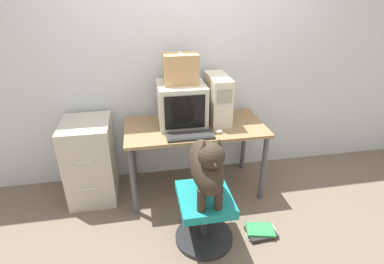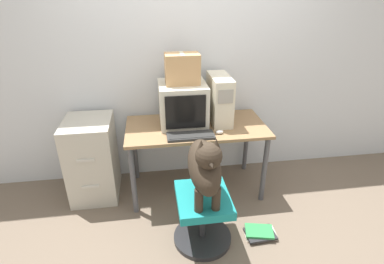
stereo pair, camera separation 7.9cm
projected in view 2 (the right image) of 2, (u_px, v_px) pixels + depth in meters
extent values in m
plane|color=#6B5B4C|center=(201.00, 208.00, 2.96)|extent=(12.00, 12.00, 0.00)
cube|color=silver|center=(190.00, 60.00, 3.05)|extent=(8.00, 0.05, 2.60)
cube|color=olive|center=(196.00, 127.00, 2.94)|extent=(1.37, 0.68, 0.03)
cylinder|color=#4C4C51|center=(133.00, 181.00, 2.77)|extent=(0.05, 0.05, 0.71)
cylinder|color=#4C4C51|center=(264.00, 170.00, 2.93)|extent=(0.05, 0.05, 0.71)
cylinder|color=#4C4C51|center=(135.00, 150.00, 3.28)|extent=(0.05, 0.05, 0.71)
cylinder|color=#4C4C51|center=(246.00, 142.00, 3.45)|extent=(0.05, 0.05, 0.71)
cube|color=beige|center=(183.00, 104.00, 2.91)|extent=(0.45, 0.44, 0.41)
cube|color=black|center=(186.00, 112.00, 2.71)|extent=(0.37, 0.01, 0.32)
cube|color=beige|center=(219.00, 99.00, 2.95)|extent=(0.19, 0.45, 0.46)
cube|color=#9E998E|center=(226.00, 97.00, 2.69)|extent=(0.14, 0.01, 0.13)
cube|color=#2D2D2D|center=(191.00, 136.00, 2.71)|extent=(0.43, 0.17, 0.02)
cube|color=#292928|center=(191.00, 134.00, 2.70)|extent=(0.40, 0.14, 0.00)
ellipsoid|color=silver|center=(219.00, 132.00, 2.76)|extent=(0.07, 0.04, 0.04)
cylinder|color=#262628|center=(202.00, 237.00, 2.59)|extent=(0.50, 0.50, 0.04)
cylinder|color=#262628|center=(203.00, 219.00, 2.51)|extent=(0.05, 0.05, 0.36)
cube|color=teal|center=(203.00, 199.00, 2.41)|extent=(0.42, 0.49, 0.07)
ellipsoid|color=#33281E|center=(204.00, 166.00, 2.27)|extent=(0.24, 0.59, 0.35)
cylinder|color=#33281E|center=(199.00, 200.00, 2.20)|extent=(0.07, 0.07, 0.19)
cylinder|color=#33281E|center=(216.00, 199.00, 2.21)|extent=(0.07, 0.07, 0.19)
sphere|color=#33281E|center=(209.00, 156.00, 2.04)|extent=(0.19, 0.19, 0.19)
cone|color=black|center=(211.00, 164.00, 1.97)|extent=(0.09, 0.10, 0.09)
cone|color=#33281E|center=(201.00, 145.00, 2.01)|extent=(0.07, 0.07, 0.09)
cone|color=#33281E|center=(216.00, 144.00, 2.02)|extent=(0.07, 0.07, 0.09)
torus|color=blue|center=(208.00, 163.00, 2.09)|extent=(0.14, 0.14, 0.02)
cube|color=#B7B2A3|center=(93.00, 159.00, 3.01)|extent=(0.45, 0.54, 0.83)
cube|color=beige|center=(86.00, 160.00, 2.70)|extent=(0.16, 0.01, 0.02)
cube|color=beige|center=(90.00, 187.00, 2.83)|extent=(0.16, 0.01, 0.02)
cube|color=tan|center=(182.00, 69.00, 2.76)|extent=(0.32, 0.21, 0.28)
cube|color=beige|center=(182.00, 53.00, 2.70)|extent=(0.04, 0.21, 0.00)
cube|color=silver|center=(260.00, 234.00, 2.64)|extent=(0.28, 0.17, 0.02)
cube|color=#262628|center=(260.00, 234.00, 2.61)|extent=(0.26, 0.20, 0.02)
cube|color=#2D8C47|center=(259.00, 231.00, 2.61)|extent=(0.27, 0.21, 0.02)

